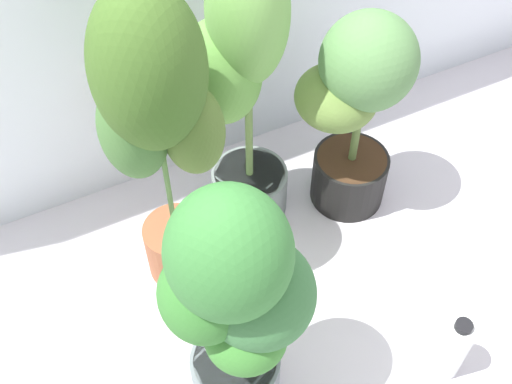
{
  "coord_description": "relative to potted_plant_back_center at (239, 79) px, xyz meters",
  "views": [
    {
      "loc": [
        -0.62,
        -0.81,
        1.81
      ],
      "look_at": [
        -0.07,
        0.31,
        0.35
      ],
      "focal_mm": 43.16,
      "sensor_mm": 36.0,
      "label": 1
    }
  ],
  "objects": [
    {
      "name": "nutrient_bottle",
      "position": [
        0.28,
        -0.86,
        -0.48
      ],
      "size": [
        0.09,
        0.09,
        0.27
      ],
      "color": "white",
      "rests_on": "ground"
    },
    {
      "name": "potted_plant_back_left",
      "position": [
        -0.31,
        -0.15,
        0.08
      ],
      "size": [
        0.42,
        0.41,
        1.1
      ],
      "color": "#9B5736",
      "rests_on": "ground"
    },
    {
      "name": "ground_plane",
      "position": [
        0.01,
        -0.54,
        -0.61
      ],
      "size": [
        8.0,
        8.0,
        0.0
      ],
      "primitive_type": "plane",
      "color": "silver",
      "rests_on": "ground"
    },
    {
      "name": "potted_plant_front_left",
      "position": [
        -0.32,
        -0.64,
        -0.1
      ],
      "size": [
        0.41,
        0.4,
        0.88
      ],
      "color": "slate",
      "rests_on": "ground"
    },
    {
      "name": "potted_plant_back_right",
      "position": [
        0.36,
        -0.13,
        -0.15
      ],
      "size": [
        0.49,
        0.43,
        0.79
      ],
      "color": "black",
      "rests_on": "ground"
    },
    {
      "name": "potted_plant_back_center",
      "position": [
        0.0,
        0.0,
        0.0
      ],
      "size": [
        0.41,
        0.37,
        1.07
      ],
      "color": "slate",
      "rests_on": "ground"
    }
  ]
}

